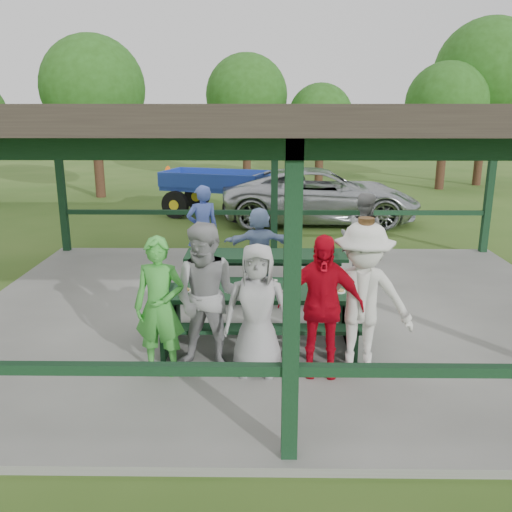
{
  "coord_description": "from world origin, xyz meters",
  "views": [
    {
      "loc": [
        -0.26,
        -8.29,
        3.32
      ],
      "look_at": [
        -0.36,
        -0.3,
        1.11
      ],
      "focal_mm": 38.0,
      "sensor_mm": 36.0,
      "label": 1
    }
  ],
  "objects_px": {
    "contestant_green": "(160,307)",
    "contestant_grey_left": "(208,299)",
    "contestant_red": "(321,306)",
    "spectator_blue": "(203,229)",
    "picnic_table_far": "(266,268)",
    "spectator_lblue": "(259,244)",
    "picnic_table_near": "(259,309)",
    "pickup_truck": "(321,196)",
    "contestant_grey_mid": "(257,310)",
    "spectator_grey": "(362,238)",
    "contestant_white_fedora": "(362,300)",
    "farm_trailer": "(216,192)"
  },
  "relations": [
    {
      "from": "picnic_table_near",
      "to": "spectator_blue",
      "type": "xyz_separation_m",
      "value": [
        -1.14,
        3.35,
        0.39
      ]
    },
    {
      "from": "contestant_grey_mid",
      "to": "spectator_lblue",
      "type": "height_order",
      "value": "contestant_grey_mid"
    },
    {
      "from": "picnic_table_near",
      "to": "contestant_red",
      "type": "xyz_separation_m",
      "value": [
        0.75,
        -0.91,
        0.41
      ]
    },
    {
      "from": "contestant_white_fedora",
      "to": "contestant_red",
      "type": "bearing_deg",
      "value": -171.58
    },
    {
      "from": "contestant_red",
      "to": "contestant_white_fedora",
      "type": "distance_m",
      "value": 0.5
    },
    {
      "from": "farm_trailer",
      "to": "spectator_blue",
      "type": "bearing_deg",
      "value": -70.65
    },
    {
      "from": "spectator_blue",
      "to": "pickup_truck",
      "type": "height_order",
      "value": "spectator_blue"
    },
    {
      "from": "picnic_table_far",
      "to": "contestant_green",
      "type": "relative_size",
      "value": 1.6
    },
    {
      "from": "contestant_red",
      "to": "farm_trailer",
      "type": "height_order",
      "value": "contestant_red"
    },
    {
      "from": "picnic_table_far",
      "to": "pickup_truck",
      "type": "distance_m",
      "value": 6.91
    },
    {
      "from": "spectator_lblue",
      "to": "pickup_truck",
      "type": "xyz_separation_m",
      "value": [
        1.76,
        5.93,
        -0.02
      ]
    },
    {
      "from": "picnic_table_far",
      "to": "contestant_red",
      "type": "relative_size",
      "value": 1.57
    },
    {
      "from": "contestant_grey_left",
      "to": "contestant_red",
      "type": "height_order",
      "value": "contestant_grey_left"
    },
    {
      "from": "spectator_lblue",
      "to": "contestant_green",
      "type": "bearing_deg",
      "value": 66.32
    },
    {
      "from": "picnic_table_far",
      "to": "spectator_grey",
      "type": "distance_m",
      "value": 2.0
    },
    {
      "from": "picnic_table_far",
      "to": "spectator_lblue",
      "type": "height_order",
      "value": "spectator_lblue"
    },
    {
      "from": "contestant_white_fedora",
      "to": "pickup_truck",
      "type": "relative_size",
      "value": 0.35
    },
    {
      "from": "contestant_grey_mid",
      "to": "pickup_truck",
      "type": "distance_m",
      "value": 9.78
    },
    {
      "from": "spectator_lblue",
      "to": "farm_trailer",
      "type": "distance_m",
      "value": 7.11
    },
    {
      "from": "contestant_grey_left",
      "to": "farm_trailer",
      "type": "xyz_separation_m",
      "value": [
        -0.82,
        10.58,
        -0.31
      ]
    },
    {
      "from": "contestant_green",
      "to": "contestant_red",
      "type": "height_order",
      "value": "contestant_red"
    },
    {
      "from": "picnic_table_near",
      "to": "picnic_table_far",
      "type": "height_order",
      "value": "same"
    },
    {
      "from": "spectator_lblue",
      "to": "pickup_truck",
      "type": "distance_m",
      "value": 6.19
    },
    {
      "from": "picnic_table_near",
      "to": "spectator_lblue",
      "type": "height_order",
      "value": "spectator_lblue"
    },
    {
      "from": "pickup_truck",
      "to": "picnic_table_near",
      "type": "bearing_deg",
      "value": 168.93
    },
    {
      "from": "contestant_red",
      "to": "contestant_grey_mid",
      "type": "bearing_deg",
      "value": -177.13
    },
    {
      "from": "contestant_grey_mid",
      "to": "spectator_lblue",
      "type": "xyz_separation_m",
      "value": [
        -0.0,
        3.68,
        -0.11
      ]
    },
    {
      "from": "pickup_truck",
      "to": "spectator_lblue",
      "type": "bearing_deg",
      "value": 163.71
    },
    {
      "from": "picnic_table_far",
      "to": "contestant_grey_left",
      "type": "distance_m",
      "value": 2.97
    },
    {
      "from": "contestant_red",
      "to": "contestant_white_fedora",
      "type": "xyz_separation_m",
      "value": [
        0.5,
        0.01,
        0.07
      ]
    },
    {
      "from": "spectator_lblue",
      "to": "contestant_grey_left",
      "type": "bearing_deg",
      "value": 74.59
    },
    {
      "from": "contestant_green",
      "to": "farm_trailer",
      "type": "distance_m",
      "value": 10.68
    },
    {
      "from": "contestant_green",
      "to": "spectator_lblue",
      "type": "height_order",
      "value": "contestant_green"
    },
    {
      "from": "contestant_grey_left",
      "to": "contestant_white_fedora",
      "type": "xyz_separation_m",
      "value": [
        1.87,
        -0.06,
        0.02
      ]
    },
    {
      "from": "contestant_red",
      "to": "spectator_blue",
      "type": "xyz_separation_m",
      "value": [
        -1.9,
        4.27,
        -0.01
      ]
    },
    {
      "from": "spectator_lblue",
      "to": "spectator_grey",
      "type": "relative_size",
      "value": 0.84
    },
    {
      "from": "contestant_grey_left",
      "to": "contestant_grey_mid",
      "type": "distance_m",
      "value": 0.61
    },
    {
      "from": "contestant_grey_mid",
      "to": "spectator_grey",
      "type": "distance_m",
      "value": 4.15
    },
    {
      "from": "pickup_truck",
      "to": "farm_trailer",
      "type": "relative_size",
      "value": 1.33
    },
    {
      "from": "spectator_lblue",
      "to": "farm_trailer",
      "type": "xyz_separation_m",
      "value": [
        -1.42,
        6.96,
        -0.07
      ]
    },
    {
      "from": "spectator_lblue",
      "to": "picnic_table_far",
      "type": "bearing_deg",
      "value": 92.74
    },
    {
      "from": "picnic_table_far",
      "to": "pickup_truck",
      "type": "height_order",
      "value": "pickup_truck"
    },
    {
      "from": "contestant_white_fedora",
      "to": "contestant_grey_left",
      "type": "bearing_deg",
      "value": -174.55
    },
    {
      "from": "contestant_green",
      "to": "pickup_truck",
      "type": "height_order",
      "value": "contestant_green"
    },
    {
      "from": "picnic_table_near",
      "to": "contestant_grey_left",
      "type": "xyz_separation_m",
      "value": [
        -0.62,
        -0.84,
        0.46
      ]
    },
    {
      "from": "contestant_green",
      "to": "pickup_truck",
      "type": "distance_m",
      "value": 10.09
    },
    {
      "from": "contestant_green",
      "to": "contestant_grey_left",
      "type": "distance_m",
      "value": 0.6
    },
    {
      "from": "picnic_table_near",
      "to": "farm_trailer",
      "type": "distance_m",
      "value": 9.85
    },
    {
      "from": "spectator_lblue",
      "to": "pickup_truck",
      "type": "bearing_deg",
      "value": -112.5
    },
    {
      "from": "spectator_grey",
      "to": "contestant_red",
      "type": "bearing_deg",
      "value": 89.18
    }
  ]
}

